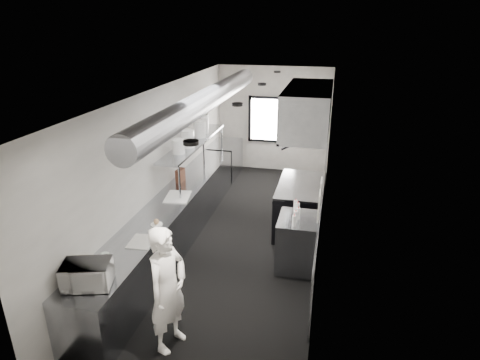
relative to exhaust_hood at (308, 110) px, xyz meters
The scene contains 35 objects.
floor 2.72m from the exhaust_hood, 147.45° to the right, with size 3.00×8.00×0.01m, color black.
ceiling 1.36m from the exhaust_hood, 147.45° to the right, with size 3.00×8.00×0.01m, color silver.
wall_back 3.62m from the exhaust_hood, 108.38° to the left, with size 3.00×0.02×2.80m, color beige.
wall_front 4.93m from the exhaust_hood, 103.13° to the right, with size 3.00×0.02×2.80m, color beige.
wall_left 2.87m from the exhaust_hood, 164.91° to the right, with size 0.02×8.00×2.80m, color beige.
wall_right 1.28m from the exhaust_hood, 60.05° to the right, with size 0.02×8.00×2.80m, color beige.
wall_cladding 1.92m from the exhaust_hood, 46.22° to the right, with size 0.03×5.50×1.10m, color #8E929B.
hvac_duct 1.83m from the exhaust_hood, behind, with size 0.40×0.40×6.40m, color gray.
service_window 3.58m from the exhaust_hood, 108.57° to the left, with size 1.36×0.05×1.25m.
exhaust_hood is the anchor object (origin of this frame).
prep_counter 3.20m from the exhaust_hood, 151.89° to the right, with size 0.70×6.00×0.90m, color #8E929B.
pass_shelf 2.46m from the exhaust_hood, behind, with size 0.45×3.00×0.68m.
range 1.92m from the exhaust_hood, behind, with size 0.88×1.60×0.94m.
bottle_station 2.39m from the exhaust_hood, 87.82° to the right, with size 0.65×0.80×0.90m, color #8E929B.
far_work_table 3.88m from the exhaust_hood, 131.94° to the left, with size 0.70×1.20×0.90m, color #8E929B.
notice_sheet_a 2.09m from the exhaust_hood, 78.88° to the right, with size 0.02×0.28×0.38m, color white.
notice_sheet_b 2.43m from the exhaust_hood, 80.58° to the right, with size 0.02×0.28×0.38m, color white.
line_cook 4.10m from the exhaust_hood, 110.55° to the right, with size 0.61×0.40×1.68m, color white.
microwave 4.60m from the exhaust_hood, 120.92° to the right, with size 0.52×0.40×0.31m, color silver.
deli_tub_a 4.40m from the exhaust_hood, 125.30° to the right, with size 0.14×0.14×0.10m, color #B7C4B5.
deli_tub_b 4.25m from the exhaust_hood, 126.42° to the right, with size 0.12×0.12×0.09m, color #B7C4B5.
newspaper 3.71m from the exhaust_hood, 128.21° to the right, with size 0.34×0.42×0.01m, color white.
small_plate 3.34m from the exhaust_hood, 134.73° to the right, with size 0.19×0.19×0.02m, color white.
pastry 3.32m from the exhaust_hood, 134.73° to the right, with size 0.08×0.08×0.08m, color tan.
cutting_board 2.83m from the exhaust_hood, 154.33° to the right, with size 0.42×0.55×0.02m, color silver.
knife_block 2.77m from the exhaust_hood, behind, with size 0.11×0.24×0.26m, color #57301E.
plate_stack_a 2.46m from the exhaust_hood, 166.46° to the right, with size 0.23×0.23×0.27m, color white.
plate_stack_b 2.37m from the exhaust_hood, behind, with size 0.26×0.26×0.34m, color white.
plate_stack_c 2.44m from the exhaust_hood, 164.76° to the left, with size 0.26×0.26×0.36m, color white.
plate_stack_d 2.59m from the exhaust_hood, 157.10° to the left, with size 0.27×0.27×0.41m, color white.
squeeze_bottle_a 2.19m from the exhaust_hood, 90.02° to the right, with size 0.06×0.06×0.18m, color silver.
squeeze_bottle_b 2.08m from the exhaust_hood, 89.60° to the right, with size 0.06×0.06×0.19m, color silver.
squeeze_bottle_c 1.99m from the exhaust_hood, 88.39° to the right, with size 0.06×0.06×0.19m, color silver.
squeeze_bottle_d 1.87m from the exhaust_hood, 89.37° to the right, with size 0.07×0.07×0.20m, color silver.
squeeze_bottle_e 1.80m from the exhaust_hood, 91.69° to the right, with size 0.06×0.06×0.19m, color silver.
Camera 1 is at (1.56, -6.72, 3.92)m, focal length 30.73 mm.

